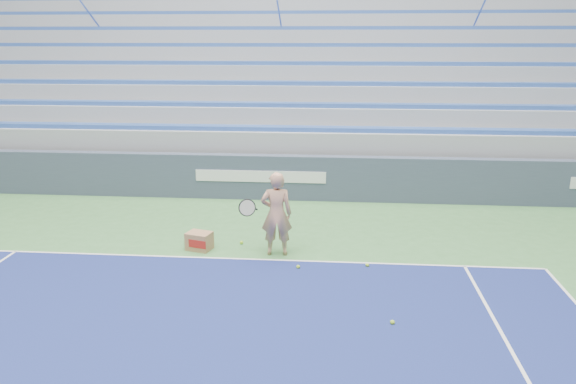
% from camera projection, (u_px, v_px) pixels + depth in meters
% --- Properties ---
extents(sponsor_barrier, '(30.00, 0.32, 1.10)m').
position_uv_depth(sponsor_barrier, '(261.00, 177.00, 13.85)').
color(sponsor_barrier, '#394458').
rests_on(sponsor_barrier, ground).
extents(bleachers, '(31.00, 9.15, 7.30)m').
position_uv_depth(bleachers, '(283.00, 84.00, 18.86)').
color(bleachers, '#94989C').
rests_on(bleachers, ground).
extents(tennis_player, '(0.91, 0.83, 1.56)m').
position_uv_depth(tennis_player, '(276.00, 214.00, 10.19)').
color(tennis_player, tan).
rests_on(tennis_player, ground).
extents(ball_box, '(0.53, 0.46, 0.34)m').
position_uv_depth(ball_box, '(199.00, 241.00, 10.59)').
color(ball_box, '#9C704B').
rests_on(ball_box, ground).
extents(tennis_ball_0, '(0.07, 0.07, 0.07)m').
position_uv_depth(tennis_ball_0, '(367.00, 265.00, 9.81)').
color(tennis_ball_0, '#A8D82C').
rests_on(tennis_ball_0, ground).
extents(tennis_ball_1, '(0.07, 0.07, 0.07)m').
position_uv_depth(tennis_ball_1, '(392.00, 322.00, 7.84)').
color(tennis_ball_1, '#A8D82C').
rests_on(tennis_ball_1, ground).
extents(tennis_ball_2, '(0.07, 0.07, 0.07)m').
position_uv_depth(tennis_ball_2, '(298.00, 267.00, 9.73)').
color(tennis_ball_2, '#A8D82C').
rests_on(tennis_ball_2, ground).
extents(tennis_ball_3, '(0.07, 0.07, 0.07)m').
position_uv_depth(tennis_ball_3, '(242.00, 242.00, 10.89)').
color(tennis_ball_3, '#A8D82C').
rests_on(tennis_ball_3, ground).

